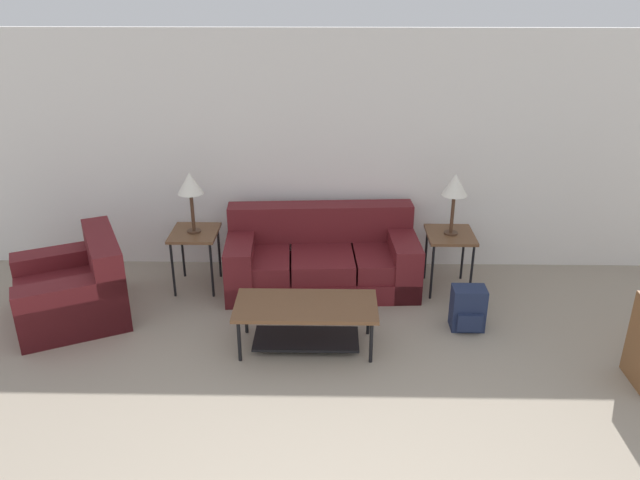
% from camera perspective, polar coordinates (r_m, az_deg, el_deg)
% --- Properties ---
extents(wall_back, '(9.00, 0.06, 2.60)m').
position_cam_1_polar(wall_back, '(6.80, 1.96, 7.90)').
color(wall_back, white).
rests_on(wall_back, ground_plane).
extents(couch, '(2.04, 1.04, 0.82)m').
position_cam_1_polar(couch, '(6.63, 0.16, -1.82)').
color(couch, maroon).
rests_on(couch, ground_plane).
extents(armchair, '(1.33, 1.37, 0.80)m').
position_cam_1_polar(armchair, '(6.50, -21.49, -4.27)').
color(armchair, maroon).
rests_on(armchair, ground_plane).
extents(coffee_table, '(1.26, 0.58, 0.44)m').
position_cam_1_polar(coffee_table, '(5.55, -1.29, -6.91)').
color(coffee_table, brown).
rests_on(coffee_table, ground_plane).
extents(side_table_left, '(0.48, 0.54, 0.63)m').
position_cam_1_polar(side_table_left, '(6.62, -11.38, 0.18)').
color(side_table_left, brown).
rests_on(side_table_left, ground_plane).
extents(side_table_right, '(0.48, 0.54, 0.63)m').
position_cam_1_polar(side_table_right, '(6.58, 11.80, 0.01)').
color(side_table_right, brown).
rests_on(side_table_right, ground_plane).
extents(table_lamp_left, '(0.26, 0.26, 0.64)m').
position_cam_1_polar(table_lamp_left, '(6.41, -11.79, 4.95)').
color(table_lamp_left, '#472D1E').
rests_on(table_lamp_left, side_table_left).
extents(table_lamp_right, '(0.26, 0.26, 0.64)m').
position_cam_1_polar(table_lamp_right, '(6.37, 12.23, 4.80)').
color(table_lamp_right, '#472D1E').
rests_on(table_lamp_right, side_table_right).
extents(backpack, '(0.31, 0.29, 0.42)m').
position_cam_1_polar(backpack, '(6.05, 13.38, -6.14)').
color(backpack, '#1E2847').
rests_on(backpack, ground_plane).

